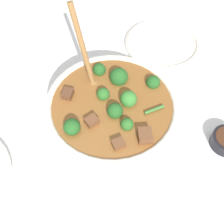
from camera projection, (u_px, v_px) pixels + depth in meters
ground_plane at (112, 128)px, 0.69m from camera, size 4.00×4.00×0.00m
stew_bowl at (112, 114)px, 0.64m from camera, size 0.29×0.29×0.28m
empty_plate at (163, 43)px, 0.85m from camera, size 0.23×0.23×0.02m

